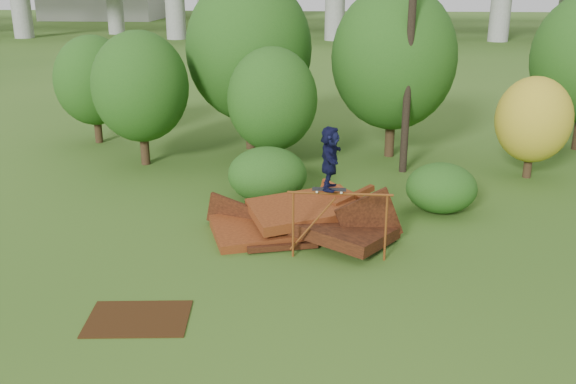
# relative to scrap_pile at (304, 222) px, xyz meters

# --- Properties ---
(ground) EXTENTS (240.00, 240.00, 0.00)m
(ground) POSITION_rel_scrap_pile_xyz_m (0.43, -2.92, -0.41)
(ground) COLOR #2D5116
(ground) RESTS_ON ground
(scrap_pile) EXTENTS (5.71, 3.78, 1.92)m
(scrap_pile) POSITION_rel_scrap_pile_xyz_m (0.00, 0.00, 0.00)
(scrap_pile) COLOR #4F210E
(scrap_pile) RESTS_ON ground
(grind_rail) EXTENTS (2.68, 0.12, 1.82)m
(grind_rail) POSITION_rel_scrap_pile_xyz_m (0.99, -1.49, 0.89)
(grind_rail) COLOR brown
(grind_rail) RESTS_ON ground
(skateboard) EXTENTS (0.86, 0.25, 0.09)m
(skateboard) POSITION_rel_scrap_pile_xyz_m (0.72, -1.48, 1.48)
(skateboard) COLOR black
(skateboard) RESTS_ON grind_rail
(skater) EXTENTS (0.55, 1.52, 1.61)m
(skater) POSITION_rel_scrap_pile_xyz_m (0.72, -1.48, 2.30)
(skater) COLOR black
(skater) RESTS_ON skateboard
(flat_plate) EXTENTS (2.30, 1.74, 0.03)m
(flat_plate) POSITION_rel_scrap_pile_xyz_m (-3.30, -4.95, -0.40)
(flat_plate) COLOR #341D0B
(flat_plate) RESTS_ON ground
(tree_0) EXTENTS (3.63, 3.63, 5.12)m
(tree_0) POSITION_rel_scrap_pile_xyz_m (-6.52, 6.73, 2.61)
(tree_0) COLOR black
(tree_0) RESTS_ON ground
(tree_1) EXTENTS (5.11, 5.11, 7.10)m
(tree_1) POSITION_rel_scrap_pile_xyz_m (-2.75, 9.43, 3.75)
(tree_1) COLOR black
(tree_1) RESTS_ON ground
(tree_2) EXTENTS (3.28, 3.28, 4.63)m
(tree_2) POSITION_rel_scrap_pile_xyz_m (-1.48, 6.11, 2.32)
(tree_2) COLOR black
(tree_2) RESTS_ON ground
(tree_3) EXTENTS (4.86, 4.86, 6.75)m
(tree_3) POSITION_rel_scrap_pile_xyz_m (3.03, 8.65, 3.53)
(tree_3) COLOR black
(tree_3) RESTS_ON ground
(tree_4) EXTENTS (2.66, 2.66, 3.68)m
(tree_4) POSITION_rel_scrap_pile_xyz_m (7.84, 6.10, 1.73)
(tree_4) COLOR black
(tree_4) RESTS_ON ground
(tree_6) EXTENTS (3.33, 3.33, 4.65)m
(tree_6) POSITION_rel_scrap_pile_xyz_m (-9.55, 9.93, 2.32)
(tree_6) COLOR black
(tree_6) RESTS_ON ground
(shrub_left) EXTENTS (2.57, 2.37, 1.78)m
(shrub_left) POSITION_rel_scrap_pile_xyz_m (-1.33, 2.87, 0.48)
(shrub_left) COLOR #194412
(shrub_left) RESTS_ON ground
(shrub_right) EXTENTS (2.18, 2.00, 1.55)m
(shrub_right) POSITION_rel_scrap_pile_xyz_m (4.15, 2.25, 0.36)
(shrub_right) COLOR #194412
(shrub_right) RESTS_ON ground
(utility_pole) EXTENTS (1.40, 0.28, 10.65)m
(utility_pole) POSITION_rel_scrap_pile_xyz_m (3.39, 6.50, 4.99)
(utility_pole) COLOR black
(utility_pole) RESTS_ON ground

